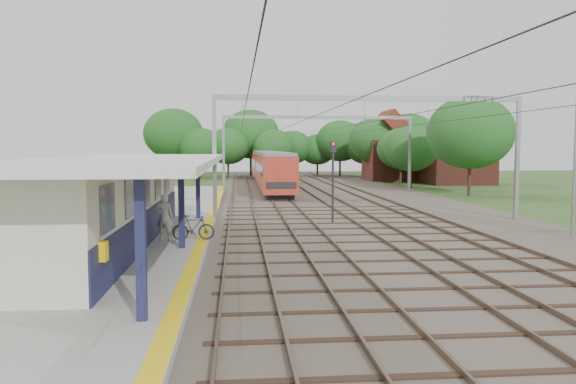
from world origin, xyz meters
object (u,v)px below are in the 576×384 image
bicycle (193,228)px  train (269,167)px  person (165,217)px  signal_post (333,172)px

bicycle → train: size_ratio=0.05×
person → signal_post: 10.55m
signal_post → bicycle: bearing=-152.4°
person → train: train is taller
bicycle → train: (5.10, 35.84, 1.15)m
person → signal_post: signal_post is taller
bicycle → signal_post: bearing=-48.2°
person → train: bearing=-91.3°
signal_post → person: bearing=-157.2°
person → signal_post: size_ratio=0.43×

